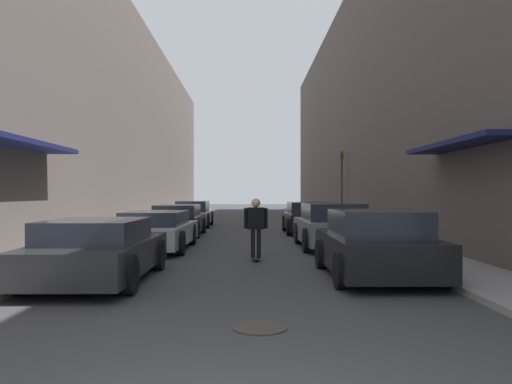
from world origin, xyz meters
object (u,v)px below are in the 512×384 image
at_px(parked_car_left_3, 193,214).
at_px(parked_car_right_1, 332,226).
at_px(parked_car_left_1, 157,231).
at_px(parked_car_right_0, 375,245).
at_px(traffic_light, 342,179).
at_px(parked_car_right_2, 309,218).
at_px(skateboarder, 256,222).
at_px(parked_car_left_0, 98,251).
at_px(parked_car_left_2, 178,221).
at_px(manhole_cover, 260,328).

distance_m(parked_car_left_3, parked_car_right_1, 11.42).
xyz_separation_m(parked_car_left_1, parked_car_right_0, (5.40, -5.04, 0.07)).
distance_m(parked_car_right_1, traffic_light, 11.86).
distance_m(parked_car_right_2, skateboarder, 8.83).
height_order(parked_car_left_3, parked_car_right_1, parked_car_right_1).
xyz_separation_m(parked_car_right_0, parked_car_right_2, (-0.02, 11.14, -0.01)).
relative_size(parked_car_left_3, skateboarder, 2.59).
height_order(parked_car_left_0, parked_car_left_2, parked_car_left_2).
bearing_deg(parked_car_left_3, manhole_cover, -81.16).
bearing_deg(traffic_light, parked_car_left_3, -169.78).
height_order(parked_car_left_3, manhole_cover, parked_car_left_3).
xyz_separation_m(parked_car_right_1, manhole_cover, (-2.47, -9.25, -0.67)).
bearing_deg(parked_car_left_2, manhole_cover, -77.72).
relative_size(parked_car_right_0, manhole_cover, 5.74).
height_order(parked_car_right_0, skateboarder, skateboarder).
height_order(parked_car_left_2, parked_car_right_0, parked_car_right_0).
height_order(parked_car_left_2, parked_car_left_3, parked_car_left_3).
bearing_deg(skateboarder, parked_car_left_0, -136.25).
bearing_deg(parked_car_left_0, manhole_cover, -47.93).
bearing_deg(manhole_cover, parked_car_left_1, 108.47).
xyz_separation_m(skateboarder, manhole_cover, (-0.04, -6.43, -0.97)).
xyz_separation_m(parked_car_left_2, manhole_cover, (3.02, -13.87, -0.60)).
bearing_deg(parked_car_left_2, skateboarder, -67.62).
bearing_deg(parked_car_right_1, parked_car_right_0, -90.17).
height_order(parked_car_left_1, skateboarder, skateboarder).
bearing_deg(parked_car_left_3, skateboarder, -76.69).
bearing_deg(parked_car_right_1, parked_car_left_1, -175.59).
bearing_deg(skateboarder, parked_car_right_1, 49.16).
distance_m(parked_car_left_3, parked_car_right_2, 6.95).
bearing_deg(parked_car_right_0, parked_car_right_1, 89.83).
bearing_deg(parked_car_right_0, parked_car_left_1, 136.98).
bearing_deg(parked_car_right_2, parked_car_right_0, -89.88).
relative_size(parked_car_right_0, parked_car_right_1, 0.97).
bearing_deg(parked_car_left_1, parked_car_left_3, 90.26).
xyz_separation_m(parked_car_left_2, skateboarder, (3.06, -7.43, 0.37)).
height_order(parked_car_left_0, parked_car_right_2, parked_car_right_2).
bearing_deg(parked_car_left_2, parked_car_left_0, -90.42).
relative_size(parked_car_right_0, parked_car_right_2, 0.98).
bearing_deg(parked_car_left_1, parked_car_right_1, 4.41).
bearing_deg(parked_car_right_0, parked_car_right_2, 90.12).
height_order(parked_car_right_2, skateboarder, skateboarder).
height_order(parked_car_right_0, parked_car_right_2, parked_car_right_0).
relative_size(parked_car_left_1, manhole_cover, 6.67).
bearing_deg(parked_car_left_1, parked_car_right_2, 48.59).
bearing_deg(skateboarder, parked_car_left_3, 103.31).
distance_m(parked_car_left_2, parked_car_left_3, 5.41).
height_order(parked_car_right_1, parked_car_right_2, parked_car_right_1).
bearing_deg(parked_car_left_1, skateboarder, -38.70).
distance_m(parked_car_left_3, traffic_light, 8.27).
relative_size(parked_car_left_1, parked_car_right_2, 1.14).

